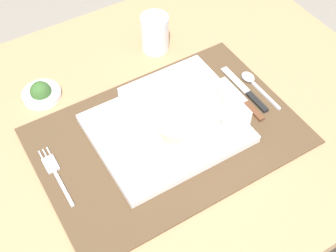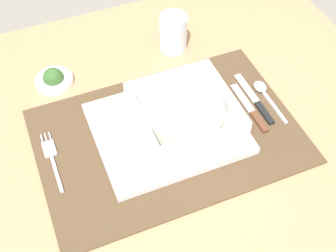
{
  "view_description": "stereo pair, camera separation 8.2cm",
  "coord_description": "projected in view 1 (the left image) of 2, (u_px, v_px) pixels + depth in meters",
  "views": [
    {
      "loc": [
        -0.3,
        -0.49,
        1.39
      ],
      "look_at": [
        -0.03,
        -0.05,
        0.76
      ],
      "focal_mm": 47.95,
      "sensor_mm": 36.0,
      "label": 1
    },
    {
      "loc": [
        -0.22,
        -0.53,
        1.39
      ],
      "look_at": [
        -0.03,
        -0.05,
        0.76
      ],
      "focal_mm": 47.95,
      "sensor_mm": 36.0,
      "label": 2
    }
  ],
  "objects": [
    {
      "name": "placemat",
      "position": [
        168.0,
        136.0,
        0.84
      ],
      "size": [
        0.48,
        0.33,
        0.0
      ],
      "primitive_type": "cube",
      "color": "#4C3823",
      "rests_on": "dining_table"
    },
    {
      "name": "porridge_bowl",
      "position": [
        183.0,
        113.0,
        0.82
      ],
      "size": [
        0.17,
        0.17,
        0.06
      ],
      "color": "white",
      "rests_on": "serving_plate"
    },
    {
      "name": "condiment_saucer",
      "position": [
        41.0,
        93.0,
        0.9
      ],
      "size": [
        0.08,
        0.08,
        0.04
      ],
      "color": "white",
      "rests_on": "dining_table"
    },
    {
      "name": "drinking_glass",
      "position": [
        155.0,
        35.0,
        0.97
      ],
      "size": [
        0.06,
        0.06,
        0.08
      ],
      "color": "white",
      "rests_on": "dining_table"
    },
    {
      "name": "serving_plate",
      "position": [
        166.0,
        128.0,
        0.84
      ],
      "size": [
        0.27,
        0.22,
        0.02
      ],
      "primitive_type": "cube",
      "color": "white",
      "rests_on": "placemat"
    },
    {
      "name": "fork",
      "position": [
        55.0,
        172.0,
        0.78
      ],
      "size": [
        0.02,
        0.14,
        0.0
      ],
      "rotation": [
        0.0,
        0.0,
        -0.07
      ],
      "color": "silver",
      "rests_on": "placemat"
    },
    {
      "name": "butter_knife",
      "position": [
        247.0,
        92.0,
        0.91
      ],
      "size": [
        0.01,
        0.14,
        0.01
      ],
      "rotation": [
        0.0,
        0.0,
        -0.04
      ],
      "color": "black",
      "rests_on": "placemat"
    },
    {
      "name": "dining_table",
      "position": [
        166.0,
        146.0,
        0.96
      ],
      "size": [
        0.92,
        0.74,
        0.73
      ],
      "color": "#A37A51",
      "rests_on": "ground"
    },
    {
      "name": "bread_knife",
      "position": [
        244.0,
        101.0,
        0.89
      ],
      "size": [
        0.01,
        0.13,
        0.01
      ],
      "rotation": [
        0.0,
        0.0,
        -0.01
      ],
      "color": "#59331E",
      "rests_on": "placemat"
    },
    {
      "name": "spoon",
      "position": [
        252.0,
        81.0,
        0.92
      ],
      "size": [
        0.02,
        0.12,
        0.01
      ],
      "rotation": [
        0.0,
        0.0,
        -0.01
      ],
      "color": "silver",
      "rests_on": "placemat"
    }
  ]
}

